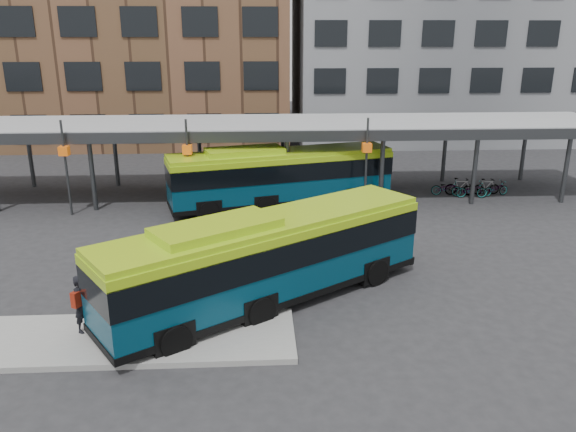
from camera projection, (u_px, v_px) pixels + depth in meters
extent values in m
plane|color=#28282B|center=(246.00, 295.00, 19.78)|extent=(120.00, 120.00, 0.00)
cube|color=gray|center=(59.00, 341.00, 16.61)|extent=(14.00, 3.00, 0.18)
cube|color=#999B9E|center=(248.00, 125.00, 30.89)|extent=(40.00, 6.00, 0.35)
cube|color=#383A3D|center=(248.00, 137.00, 28.09)|extent=(40.00, 0.15, 0.55)
cylinder|color=#383A3D|center=(30.00, 156.00, 33.23)|extent=(0.24, 0.24, 3.80)
cylinder|color=#383A3D|center=(92.00, 174.00, 28.74)|extent=(0.24, 0.24, 3.80)
cylinder|color=#383A3D|center=(116.00, 155.00, 33.49)|extent=(0.24, 0.24, 3.80)
cylinder|color=#383A3D|center=(191.00, 173.00, 29.01)|extent=(0.24, 0.24, 3.80)
cylinder|color=#383A3D|center=(200.00, 154.00, 33.75)|extent=(0.24, 0.24, 3.80)
cylinder|color=#383A3D|center=(287.00, 172.00, 29.27)|extent=(0.24, 0.24, 3.80)
cylinder|color=#383A3D|center=(283.00, 153.00, 34.02)|extent=(0.24, 0.24, 3.80)
cylinder|color=#383A3D|center=(382.00, 171.00, 29.53)|extent=(0.24, 0.24, 3.80)
cylinder|color=#383A3D|center=(364.00, 152.00, 34.28)|extent=(0.24, 0.24, 3.80)
cylinder|color=#383A3D|center=(475.00, 170.00, 29.79)|extent=(0.24, 0.24, 3.80)
cylinder|color=#383A3D|center=(445.00, 151.00, 34.54)|extent=(0.24, 0.24, 3.80)
cylinder|color=#383A3D|center=(566.00, 168.00, 30.05)|extent=(0.24, 0.24, 3.80)
cylinder|color=#383A3D|center=(524.00, 150.00, 34.80)|extent=(0.24, 0.24, 3.80)
cylinder|color=#383A3D|center=(66.00, 169.00, 27.78)|extent=(0.12, 0.12, 4.80)
cube|color=#CC530C|center=(64.00, 151.00, 27.50)|extent=(0.45, 0.45, 0.45)
cylinder|color=#383A3D|center=(188.00, 167.00, 28.09)|extent=(0.12, 0.12, 4.80)
cube|color=#CC530C|center=(187.00, 149.00, 27.81)|extent=(0.45, 0.45, 0.45)
cylinder|color=#383A3D|center=(366.00, 165.00, 28.56)|extent=(0.12, 0.12, 4.80)
cube|color=#CC530C|center=(367.00, 148.00, 28.28)|extent=(0.45, 0.45, 0.45)
cube|color=brown|center=(128.00, 6.00, 46.25)|extent=(26.00, 14.00, 22.00)
cube|color=slate|center=(437.00, 19.00, 47.92)|extent=(24.00, 14.00, 20.00)
cube|color=#06364B|center=(269.00, 260.00, 18.76)|extent=(11.10, 8.56, 2.44)
cube|color=black|center=(269.00, 246.00, 18.61)|extent=(11.17, 8.63, 0.93)
cube|color=#99C514|center=(269.00, 222.00, 18.36)|extent=(11.05, 8.47, 0.20)
cube|color=#99C514|center=(217.00, 228.00, 17.18)|extent=(4.23, 3.64, 0.34)
cube|color=black|center=(269.00, 290.00, 19.11)|extent=(11.18, 8.64, 0.23)
cylinder|color=black|center=(376.00, 272.00, 20.43)|extent=(0.97, 0.79, 0.98)
cylinder|color=black|center=(333.00, 253.00, 22.24)|extent=(0.97, 0.79, 0.98)
cylinder|color=black|center=(261.00, 312.00, 17.52)|extent=(0.97, 0.79, 0.98)
cylinder|color=black|center=(222.00, 286.00, 19.33)|extent=(0.97, 0.79, 0.98)
cylinder|color=black|center=(175.00, 341.00, 15.84)|extent=(0.97, 0.79, 0.98)
cylinder|color=black|center=(141.00, 310.00, 17.65)|extent=(0.97, 0.79, 0.98)
cube|color=#06364B|center=(281.00, 177.00, 29.54)|extent=(11.93, 5.42, 2.44)
cube|color=black|center=(281.00, 168.00, 29.39)|extent=(11.99, 5.49, 0.93)
cube|color=#99C514|center=(281.00, 153.00, 29.14)|extent=(11.90, 5.33, 0.19)
cube|color=#99C514|center=(244.00, 151.00, 28.49)|extent=(4.22, 2.72, 0.34)
cube|color=black|center=(281.00, 198.00, 29.88)|extent=(12.00, 5.50, 0.23)
cylinder|color=black|center=(357.00, 196.00, 29.97)|extent=(1.02, 0.54, 0.97)
cylinder|color=black|center=(340.00, 186.00, 32.12)|extent=(1.02, 0.54, 0.97)
cylinder|color=black|center=(266.00, 205.00, 28.45)|extent=(1.02, 0.54, 0.97)
cylinder|color=black|center=(254.00, 193.00, 30.60)|extent=(1.02, 0.54, 0.97)
cylinder|color=black|center=(209.00, 211.00, 27.57)|extent=(1.02, 0.54, 0.97)
cylinder|color=black|center=(201.00, 198.00, 29.72)|extent=(1.02, 0.54, 0.97)
imported|color=black|center=(82.00, 304.00, 16.76)|extent=(0.69, 0.78, 1.79)
cube|color=maroon|center=(77.00, 299.00, 16.53)|extent=(0.33, 0.38, 0.48)
imported|color=slate|center=(447.00, 188.00, 31.77)|extent=(1.79, 0.99, 0.89)
imported|color=slate|center=(460.00, 187.00, 31.83)|extent=(1.73, 0.74, 1.01)
imported|color=slate|center=(472.00, 190.00, 31.37)|extent=(1.78, 0.76, 0.91)
imported|color=slate|center=(486.00, 187.00, 31.99)|extent=(1.57, 0.51, 0.93)
imported|color=slate|center=(496.00, 188.00, 31.77)|extent=(1.70, 0.97, 0.85)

